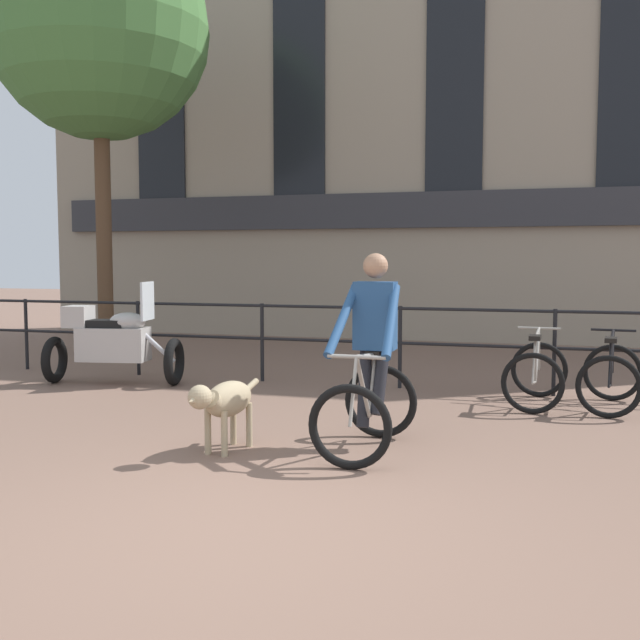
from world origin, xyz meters
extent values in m
plane|color=#7A5B4C|center=(0.00, 0.00, 0.00)|extent=(60.00, 60.00, 0.00)
cylinder|color=black|center=(-5.62, 5.20, 0.53)|extent=(0.05, 0.05, 1.05)
cylinder|color=black|center=(-3.75, 5.20, 0.53)|extent=(0.05, 0.05, 1.05)
cylinder|color=black|center=(-1.88, 5.20, 0.53)|extent=(0.05, 0.05, 1.05)
cylinder|color=black|center=(0.00, 5.20, 0.53)|extent=(0.05, 0.05, 1.05)
cylinder|color=black|center=(1.88, 5.20, 0.53)|extent=(0.05, 0.05, 1.05)
cylinder|color=black|center=(0.00, 5.20, 1.02)|extent=(15.00, 0.04, 0.04)
cylinder|color=black|center=(0.00, 5.20, 0.58)|extent=(15.00, 0.04, 0.04)
cube|color=gray|center=(0.00, 11.00, 5.38)|extent=(18.00, 0.60, 10.77)
cube|color=#333338|center=(0.00, 10.64, 2.60)|extent=(17.10, 0.12, 0.70)
cube|color=black|center=(-6.30, 10.67, 5.92)|extent=(1.10, 0.06, 6.03)
cube|color=black|center=(-3.15, 10.67, 5.92)|extent=(1.10, 0.06, 6.03)
cube|color=black|center=(0.00, 10.67, 5.92)|extent=(1.10, 0.06, 6.03)
cube|color=black|center=(3.15, 10.67, 5.92)|extent=(1.10, 0.06, 6.03)
torus|color=black|center=(0.31, 1.44, 0.34)|extent=(0.68, 0.08, 0.68)
torus|color=black|center=(0.32, 2.54, 0.34)|extent=(0.68, 0.08, 0.68)
cylinder|color=#9E998E|center=(0.31, 1.87, 0.58)|extent=(0.04, 0.49, 0.60)
cylinder|color=#9E998E|center=(0.32, 2.20, 0.54)|extent=(0.04, 0.23, 0.52)
cylinder|color=#9E998E|center=(0.31, 1.97, 0.83)|extent=(0.04, 0.66, 0.10)
cylinder|color=#9E998E|center=(0.32, 2.32, 0.31)|extent=(0.03, 0.44, 0.08)
cylinder|color=#9E998E|center=(0.32, 2.42, 0.57)|extent=(0.03, 0.26, 0.47)
cylinder|color=#9E998E|center=(0.31, 1.54, 0.60)|extent=(0.03, 0.23, 0.54)
cylinder|color=#9E998E|center=(0.31, 1.64, 0.87)|extent=(0.48, 0.04, 0.03)
cube|color=black|center=(0.32, 2.30, 0.82)|extent=(0.12, 0.24, 0.05)
cube|color=navy|center=(0.32, 2.30, 1.15)|extent=(0.36, 0.22, 0.60)
sphere|color=#A87A5B|center=(0.32, 2.30, 1.59)|extent=(0.22, 0.22, 0.22)
cylinder|color=navy|center=(0.10, 1.97, 1.14)|extent=(0.15, 0.72, 0.60)
cylinder|color=navy|center=(0.52, 1.97, 1.14)|extent=(0.14, 0.72, 0.60)
cylinder|color=black|center=(0.25, 2.20, 0.52)|extent=(0.14, 0.31, 0.69)
cylinder|color=black|center=(0.39, 2.20, 0.58)|extent=(0.14, 0.31, 0.58)
ellipsoid|color=tan|center=(-0.84, 1.71, 0.45)|extent=(0.36, 0.63, 0.30)
cylinder|color=tan|center=(-0.88, 1.48, 0.47)|extent=(0.19, 0.19, 0.18)
sphere|color=tan|center=(-0.91, 1.31, 0.53)|extent=(0.20, 0.20, 0.20)
cone|color=tan|center=(-0.93, 1.22, 0.52)|extent=(0.13, 0.14, 0.11)
cylinder|color=tan|center=(-0.77, 2.07, 0.51)|extent=(0.09, 0.20, 0.11)
cylinder|color=tan|center=(-0.95, 1.54, 0.19)|extent=(0.06, 0.06, 0.39)
cylinder|color=tan|center=(-0.79, 1.51, 0.19)|extent=(0.06, 0.06, 0.39)
cylinder|color=tan|center=(-0.88, 1.92, 0.19)|extent=(0.06, 0.06, 0.39)
cylinder|color=tan|center=(-0.72, 1.89, 0.19)|extent=(0.06, 0.06, 0.39)
torus|color=black|center=(-2.85, 4.56, 0.31)|extent=(0.23, 0.63, 0.62)
torus|color=black|center=(-4.46, 4.27, 0.31)|extent=(0.23, 0.63, 0.62)
cube|color=#B7B2AD|center=(-3.66, 4.41, 0.53)|extent=(0.96, 0.55, 0.44)
ellipsoid|color=#B7B2AD|center=(-3.46, 4.45, 0.83)|extent=(0.53, 0.40, 0.24)
cube|color=black|center=(-3.77, 4.39, 0.80)|extent=(0.60, 0.39, 0.10)
cylinder|color=#B2B2B7|center=(-3.06, 4.52, 0.49)|extent=(0.46, 0.14, 0.41)
cube|color=silver|center=(-3.19, 4.50, 1.10)|extent=(0.11, 0.44, 0.50)
cube|color=#B7B2AD|center=(-4.12, 4.33, 0.89)|extent=(0.38, 0.41, 0.28)
torus|color=black|center=(1.70, 5.07, 0.33)|extent=(0.66, 0.10, 0.66)
torus|color=black|center=(1.64, 4.03, 0.33)|extent=(0.66, 0.10, 0.66)
cylinder|color=#9E998E|center=(1.68, 4.67, 0.56)|extent=(0.06, 0.47, 0.58)
cylinder|color=#9E998E|center=(1.66, 4.35, 0.53)|extent=(0.04, 0.22, 0.51)
cylinder|color=#9E998E|center=(1.68, 4.57, 0.81)|extent=(0.07, 0.63, 0.10)
cylinder|color=#9E998E|center=(1.66, 4.24, 0.31)|extent=(0.05, 0.42, 0.07)
cylinder|color=#9E998E|center=(1.65, 4.14, 0.55)|extent=(0.04, 0.25, 0.46)
cylinder|color=#9E998E|center=(1.70, 4.98, 0.59)|extent=(0.04, 0.21, 0.52)
cylinder|color=#9E998E|center=(1.69, 4.89, 0.84)|extent=(0.48, 0.06, 0.03)
cube|color=black|center=(1.66, 4.26, 0.80)|extent=(0.13, 0.25, 0.05)
torus|color=black|center=(2.52, 5.07, 0.33)|extent=(0.66, 0.14, 0.66)
torus|color=black|center=(2.40, 4.03, 0.33)|extent=(0.66, 0.14, 0.66)
cylinder|color=black|center=(2.48, 4.66, 0.56)|extent=(0.09, 0.47, 0.58)
cylinder|color=black|center=(2.44, 4.35, 0.53)|extent=(0.06, 0.22, 0.51)
cylinder|color=black|center=(2.46, 4.57, 0.81)|extent=(0.10, 0.63, 0.10)
cylinder|color=black|center=(2.43, 4.24, 0.31)|extent=(0.07, 0.42, 0.07)
cylinder|color=black|center=(2.42, 4.14, 0.55)|extent=(0.05, 0.25, 0.46)
cylinder|color=black|center=(2.51, 4.98, 0.59)|extent=(0.05, 0.21, 0.52)
cylinder|color=black|center=(2.50, 4.88, 0.84)|extent=(0.48, 0.08, 0.03)
cube|color=black|center=(2.43, 4.26, 0.80)|extent=(0.15, 0.25, 0.05)
cylinder|color=brown|center=(-5.39, 6.96, 2.22)|extent=(0.26, 0.26, 4.43)
sphere|color=#477A3D|center=(-5.39, 6.96, 5.43)|extent=(3.63, 3.63, 3.63)
camera|label=1|loc=(1.74, -4.13, 1.66)|focal=42.00mm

